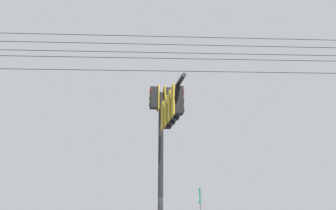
{
  "coord_description": "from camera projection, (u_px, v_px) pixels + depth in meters",
  "views": [
    {
      "loc": [
        -6.29,
        -11.33,
        1.83
      ],
      "look_at": [
        -0.87,
        -0.82,
        5.69
      ],
      "focal_mm": 36.62,
      "sensor_mm": 36.0,
      "label": 1
    }
  ],
  "objects": [
    {
      "name": "overhead_wire_span",
      "position": [
        124.0,
        52.0,
        14.5
      ],
      "size": [
        32.27,
        13.72,
        2.29
      ],
      "color": "black"
    },
    {
      "name": "signal_mast_assembly",
      "position": [
        166.0,
        124.0,
        12.56
      ],
      "size": [
        1.59,
        3.96,
        6.94
      ],
      "color": "black",
      "rests_on": "ground"
    }
  ]
}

